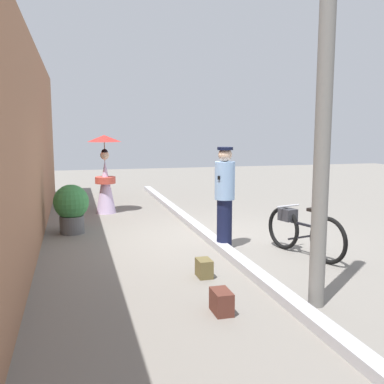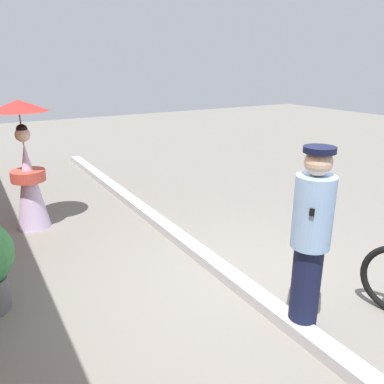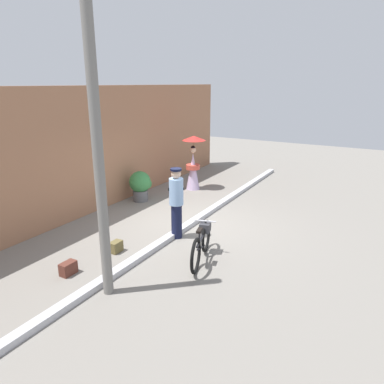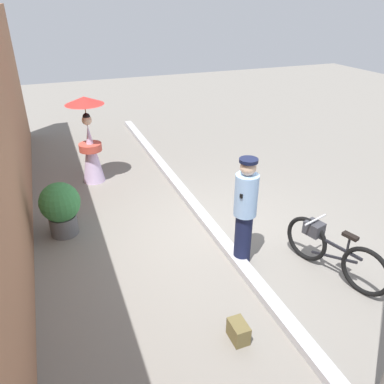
# 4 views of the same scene
# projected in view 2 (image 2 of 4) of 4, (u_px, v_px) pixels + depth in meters

# --- Properties ---
(ground_plane) EXTENTS (30.00, 30.00, 0.00)m
(ground_plane) POSITION_uv_depth(u_px,v_px,m) (247.00, 294.00, 4.22)
(ground_plane) COLOR gray
(sidewalk_curb) EXTENTS (14.00, 0.20, 0.12)m
(sidewalk_curb) POSITION_uv_depth(u_px,v_px,m) (247.00, 289.00, 4.20)
(sidewalk_curb) COLOR #B2B2B7
(sidewalk_curb) RESTS_ON ground_plane
(person_officer) EXTENTS (0.34, 0.34, 1.74)m
(person_officer) POSITION_uv_depth(u_px,v_px,m) (311.00, 238.00, 3.38)
(person_officer) COLOR #141938
(person_officer) RESTS_ON ground_plane
(person_with_parasol) EXTENTS (0.81, 0.81, 1.89)m
(person_with_parasol) POSITION_uv_depth(u_px,v_px,m) (27.00, 166.00, 5.67)
(person_with_parasol) COLOR silver
(person_with_parasol) RESTS_ON ground_plane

